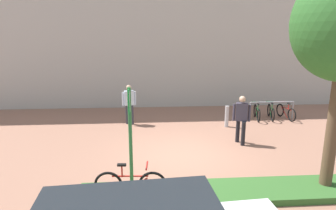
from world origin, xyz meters
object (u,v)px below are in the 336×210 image
at_px(bollard_steel, 227,116).
at_px(person_shirt_blue, 129,102).
at_px(parking_sign_post, 130,129).
at_px(bike_at_sign, 131,184).
at_px(person_suited_navy, 241,117).
at_px(bike_rack_cluster, 271,112).

xyz_separation_m(bollard_steel, person_shirt_blue, (-4.10, 0.70, 0.53)).
bearing_deg(parking_sign_post, bollard_steel, 55.30).
xyz_separation_m(bike_at_sign, person_suited_navy, (3.66, 3.29, 0.63)).
bearing_deg(bollard_steel, bike_rack_cluster, 23.48).
distance_m(parking_sign_post, person_suited_navy, 4.98).
bearing_deg(person_shirt_blue, parking_sign_post, -86.08).
xyz_separation_m(bike_rack_cluster, bollard_steel, (-2.38, -1.04, 0.10)).
height_order(parking_sign_post, bollard_steel, parking_sign_post).
relative_size(parking_sign_post, bike_at_sign, 1.56).
height_order(person_suited_navy, person_shirt_blue, same).
xyz_separation_m(bike_at_sign, bollard_steel, (3.72, 5.27, 0.10)).
bearing_deg(bike_rack_cluster, bike_at_sign, -134.07).
distance_m(bike_at_sign, person_shirt_blue, 6.02).
height_order(bike_rack_cluster, person_suited_navy, person_suited_navy).
bearing_deg(person_suited_navy, parking_sign_post, -137.36).
distance_m(parking_sign_post, person_shirt_blue, 6.08).
bearing_deg(parking_sign_post, person_shirt_blue, 93.92).
relative_size(bike_at_sign, person_suited_navy, 0.98).
distance_m(parking_sign_post, bike_rack_cluster, 8.90).
distance_m(bike_rack_cluster, person_shirt_blue, 6.53).
relative_size(bike_at_sign, bike_rack_cluster, 0.80).
distance_m(bike_at_sign, bike_rack_cluster, 8.78).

